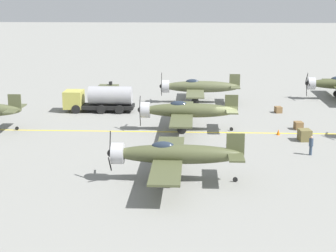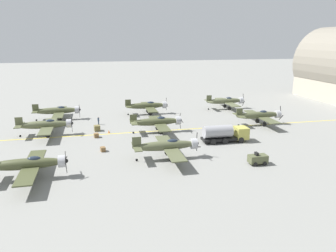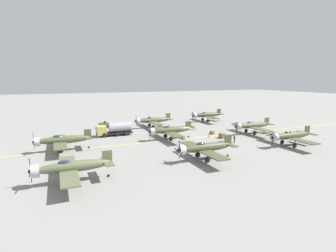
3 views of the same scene
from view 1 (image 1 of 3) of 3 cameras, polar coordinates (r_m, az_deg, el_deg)
name	(u,v)px [view 1 (image 1 of 3)]	position (r m, az deg, el deg)	size (l,w,h in m)	color
ground_plane	(229,133)	(55.59, 6.17, -0.67)	(400.00, 400.00, 0.00)	gray
taxiway_stripe	(229,133)	(55.59, 6.17, -0.67)	(0.30, 160.00, 0.01)	yellow
airplane_mid_left	(173,155)	(40.79, 0.51, -2.92)	(12.00, 9.98, 3.74)	#4A4F30
airplane_mid_right	(198,87)	(69.83, 3.08, 3.99)	(12.00, 9.98, 3.78)	#555A3C
airplane_mid_center	(186,111)	(55.78, 1.82, 1.57)	(12.00, 9.98, 3.65)	#4C5132
fuel_tanker	(99,99)	(65.14, -7.04, 2.76)	(2.68, 8.00, 2.98)	black
tow_tractor	(109,89)	(75.83, -6.03, 3.75)	(1.57, 2.60, 1.79)	#515638
ground_crew_walking	(311,145)	(49.07, 14.32, -1.85)	(0.36, 0.36, 1.66)	#334256
supply_crate_by_tanker	(305,135)	(53.73, 13.71, -0.90)	(1.28, 1.06, 1.06)	brown
supply_crate_mid_lane	(298,126)	(58.03, 13.12, 0.05)	(0.93, 0.78, 0.78)	brown
supply_crate_outboard	(278,110)	(65.51, 11.14, 1.64)	(0.85, 0.71, 0.71)	brown
traffic_cone	(278,132)	(55.38, 11.15, -0.62)	(0.36, 0.36, 0.55)	orange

